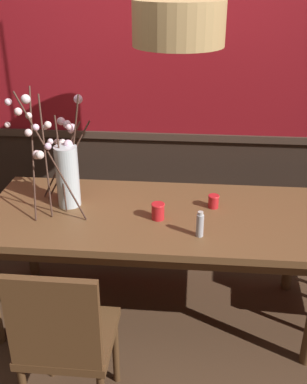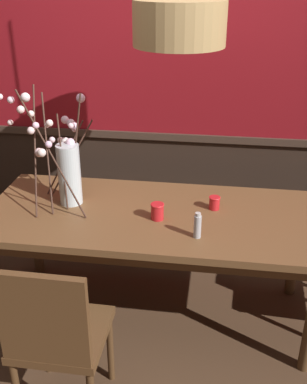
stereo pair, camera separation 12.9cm
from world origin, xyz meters
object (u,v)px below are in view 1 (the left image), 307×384
at_px(chair_far_side_right, 204,188).
at_px(pendant_lamp, 179,23).
at_px(candle_holder_nearer_edge, 158,211).
at_px(chair_far_side_left, 125,185).
at_px(chair_near_side_left, 64,338).
at_px(dining_table, 154,225).
at_px(vase_with_blossoms, 64,170).
at_px(condiment_bottle, 200,225).
at_px(candle_holder_nearer_center, 213,201).

bearing_deg(chair_far_side_right, pendant_lamp, -104.23).
bearing_deg(candle_holder_nearer_edge, chair_far_side_left, 109.71).
bearing_deg(candle_holder_nearer_edge, chair_near_side_left, -115.74).
xyz_separation_m(chair_far_side_left, chair_near_side_left, (-0.04, -1.67, 0.01)).
xyz_separation_m(dining_table, chair_near_side_left, (-0.33, -0.83, -0.14)).
bearing_deg(pendant_lamp, dining_table, -147.75).
distance_m(dining_table, chair_far_side_left, 0.90).
height_order(chair_near_side_left, candle_holder_nearer_edge, chair_near_side_left).
height_order(chair_far_side_left, vase_with_blossoms, vase_with_blossoms).
relative_size(chair_near_side_left, condiment_bottle, 6.40).
xyz_separation_m(vase_with_blossoms, pendant_lamp, (0.65, 0.01, 0.82)).
bearing_deg(chair_near_side_left, vase_with_blossoms, 102.58).
bearing_deg(vase_with_blossoms, chair_far_side_left, 72.82).
height_order(chair_near_side_left, condiment_bottle, chair_near_side_left).
xyz_separation_m(chair_far_side_left, candle_holder_nearer_center, (0.65, -0.74, 0.27)).
bearing_deg(vase_with_blossoms, pendant_lamp, 0.92).
height_order(chair_far_side_right, pendant_lamp, pendant_lamp).
distance_m(dining_table, pendant_lamp, 1.14).
height_order(chair_far_side_left, condiment_bottle, chair_far_side_left).
bearing_deg(dining_table, chair_near_side_left, -112.06).
bearing_deg(chair_near_side_left, candle_holder_nearer_edge, 64.26).
relative_size(dining_table, condiment_bottle, 13.62).
bearing_deg(candle_holder_nearer_center, candle_holder_nearer_edge, -152.07).
relative_size(dining_table, chair_near_side_left, 2.13).
distance_m(chair_far_side_left, vase_with_blossoms, 0.93).
xyz_separation_m(chair_far_side_right, pendant_lamp, (-0.20, -0.77, 1.28)).
distance_m(condiment_bottle, pendant_lamp, 1.04).
bearing_deg(chair_far_side_left, vase_with_blossoms, -107.18).
bearing_deg(chair_far_side_left, pendant_lamp, -61.56).
bearing_deg(pendant_lamp, chair_near_side_left, -116.79).
relative_size(chair_far_side_left, chair_far_side_right, 1.02).
relative_size(chair_far_side_right, vase_with_blossoms, 1.21).
xyz_separation_m(candle_holder_nearer_edge, pendant_lamp, (0.09, 0.14, 1.00)).
xyz_separation_m(candle_holder_nearer_center, pendant_lamp, (-0.23, -0.03, 1.01)).
distance_m(chair_near_side_left, chair_far_side_right, 1.79).
xyz_separation_m(dining_table, condiment_bottle, (0.27, -0.23, 0.15)).
height_order(candle_holder_nearer_edge, condiment_bottle, condiment_bottle).
bearing_deg(condiment_bottle, chair_near_side_left, -135.58).
height_order(vase_with_blossoms, condiment_bottle, vase_with_blossoms).
relative_size(chair_far_side_right, candle_holder_nearer_edge, 9.46).
bearing_deg(chair_far_side_left, chair_far_side_right, 0.50).
xyz_separation_m(chair_near_side_left, candle_holder_nearer_center, (0.69, 0.93, 0.26)).
height_order(chair_near_side_left, vase_with_blossoms, vase_with_blossoms).
bearing_deg(chair_far_side_right, dining_table, -110.47).
relative_size(vase_with_blossoms, pendant_lamp, 0.72).
bearing_deg(vase_with_blossoms, chair_near_side_left, -77.42).
bearing_deg(vase_with_blossoms, candle_holder_nearer_center, 2.42).
xyz_separation_m(chair_near_side_left, chair_far_side_right, (0.65, 1.67, -0.01)).
bearing_deg(chair_far_side_right, chair_far_side_left, -179.50).
xyz_separation_m(dining_table, candle_holder_nearer_edge, (0.03, -0.07, 0.13)).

